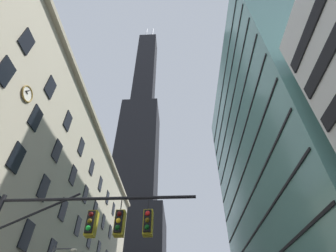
% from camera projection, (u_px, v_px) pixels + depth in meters
% --- Properties ---
extents(station_building, '(18.31, 56.78, 27.66)m').
position_uv_depth(station_building, '(10.00, 214.00, 31.25)').
color(station_building, '#B2A88E').
rests_on(station_building, ground).
extents(dark_skyscraper, '(27.49, 27.49, 197.27)m').
position_uv_depth(dark_skyscraper, '(135.00, 177.00, 114.42)').
color(dark_skyscraper, black).
rests_on(dark_skyscraper, ground).
extents(glass_office_midrise, '(17.01, 36.88, 45.16)m').
position_uv_depth(glass_office_midrise, '(295.00, 160.00, 37.80)').
color(glass_office_midrise, slate).
rests_on(glass_office_midrise, ground).
extents(traffic_signal_mast, '(8.90, 0.63, 6.58)m').
position_uv_depth(traffic_signal_mast, '(80.00, 235.00, 10.11)').
color(traffic_signal_mast, black).
rests_on(traffic_signal_mast, sidewalk_left).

